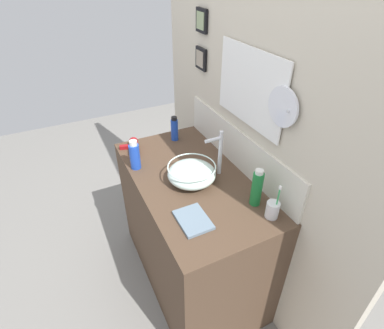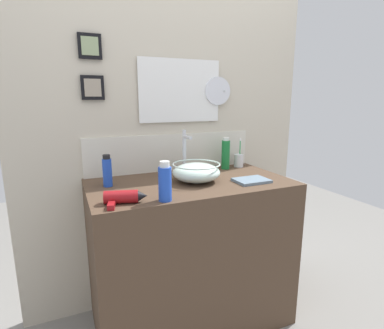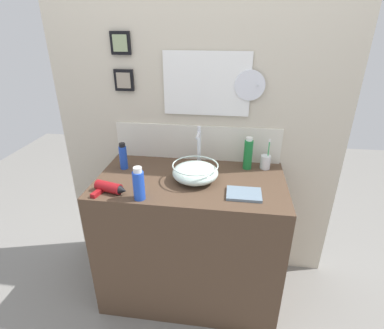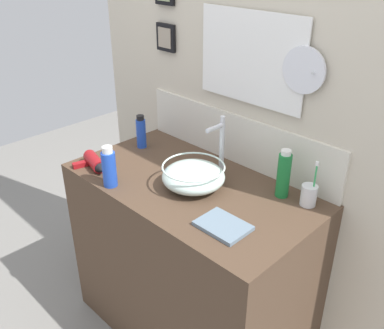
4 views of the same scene
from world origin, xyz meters
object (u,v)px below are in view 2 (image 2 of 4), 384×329
Objects in this scene: toothbrush_cup at (239,160)px; soap_dispenser at (226,154)px; shampoo_bottle at (165,182)px; faucet at (185,150)px; lotion_bottle at (107,171)px; hand_towel at (251,180)px; hair_drier at (124,197)px; glass_bowl_sink at (196,172)px.

soap_dispenser is at bearing -171.52° from toothbrush_cup.
toothbrush_cup is at bearing 34.33° from shampoo_bottle.
faucet is 0.49m from lotion_bottle.
soap_dispenser is 0.81m from lotion_bottle.
soap_dispenser reaches higher than toothbrush_cup.
faucet is at bearing 133.49° from hand_towel.
hair_drier is (-0.46, -0.38, -0.13)m from faucet.
hair_drier is (-0.46, -0.21, -0.03)m from glass_bowl_sink.
glass_bowl_sink is 1.46× the size of shampoo_bottle.
hair_drier is 0.75m from hand_towel.
soap_dispenser is (0.32, 0.04, -0.06)m from faucet.
toothbrush_cup is (0.43, 0.06, -0.11)m from faucet.
hair_drier is at bearing -155.53° from glass_bowl_sink.
shampoo_bottle is at bearing -141.73° from soap_dispenser.
hand_towel is (0.77, -0.24, -0.08)m from lotion_bottle.
soap_dispenser is (0.77, 0.42, 0.07)m from hair_drier.
faucet is at bearing -172.25° from soap_dispenser.
lotion_bottle is at bearing -171.98° from soap_dispenser.
faucet reaches higher than hand_towel.
shampoo_bottle is at bearing -12.30° from hair_drier.
faucet reaches higher than shampoo_bottle.
hair_drier is 0.99m from toothbrush_cup.
faucet is at bearing -172.05° from toothbrush_cup.
lotion_bottle is (-0.48, 0.10, 0.03)m from glass_bowl_sink.
hand_towel is at bearing -94.15° from soap_dispenser.
toothbrush_cup is 0.94× the size of soap_dispenser.
toothbrush_cup is at bearing 68.79° from hand_towel.
hair_drier is 0.88m from soap_dispenser.
glass_bowl_sink is 1.37× the size of toothbrush_cup.
hand_towel is at bearing -16.96° from lotion_bottle.
glass_bowl_sink is 1.57× the size of lotion_bottle.
toothbrush_cup is (0.89, 0.44, 0.02)m from hair_drier.
toothbrush_cup is at bearing 8.48° from soap_dispenser.
shampoo_bottle is (-0.59, -0.46, -0.01)m from soap_dispenser.
lotion_bottle reaches higher than hand_towel.
shampoo_bottle is at bearing -137.61° from glass_bowl_sink.
shampoo_bottle reaches higher than hand_towel.
lotion_bottle is 0.92× the size of hand_towel.
soap_dispenser is 1.14× the size of shampoo_bottle.
hair_drier is at bearing -153.65° from toothbrush_cup.
soap_dispenser is (0.32, 0.22, 0.05)m from glass_bowl_sink.
faucet is 0.45m from toothbrush_cup.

